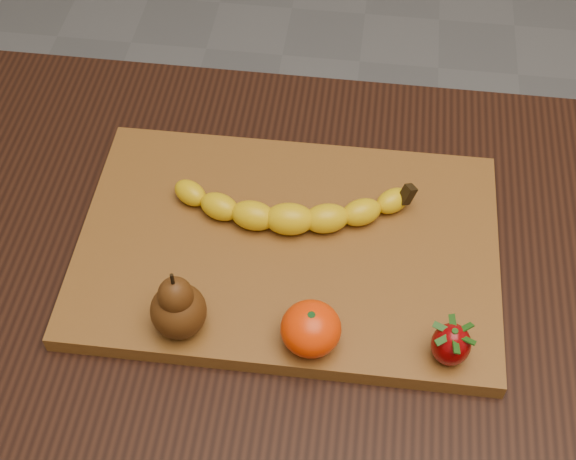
% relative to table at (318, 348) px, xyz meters
% --- Properties ---
extents(table, '(1.00, 0.70, 0.76)m').
position_rel_table_xyz_m(table, '(0.00, 0.00, 0.00)').
color(table, black).
rests_on(table, ground).
extents(cutting_board, '(0.45, 0.30, 0.02)m').
position_rel_table_xyz_m(cutting_board, '(-0.04, 0.06, 0.11)').
color(cutting_board, brown).
rests_on(cutting_board, table).
extents(banana, '(0.23, 0.08, 0.04)m').
position_rel_table_xyz_m(banana, '(-0.04, 0.08, 0.14)').
color(banana, yellow).
rests_on(banana, cutting_board).
extents(pear, '(0.07, 0.07, 0.09)m').
position_rel_table_xyz_m(pear, '(-0.13, -0.06, 0.16)').
color(pear, '#4E290C').
rests_on(pear, cutting_board).
extents(mandarin, '(0.08, 0.08, 0.05)m').
position_rel_table_xyz_m(mandarin, '(-0.00, -0.06, 0.14)').
color(mandarin, '#F53502').
rests_on(mandarin, cutting_board).
extents(strawberry, '(0.05, 0.05, 0.05)m').
position_rel_table_xyz_m(strawberry, '(0.13, -0.06, 0.14)').
color(strawberry, '#800305').
rests_on(strawberry, cutting_board).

